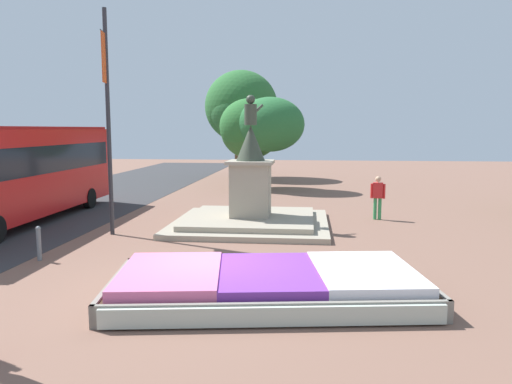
# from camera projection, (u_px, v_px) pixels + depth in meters

# --- Properties ---
(ground_plane) EXTENTS (91.25, 91.25, 0.00)m
(ground_plane) POSITION_uv_depth(u_px,v_px,m) (212.00, 284.00, 11.42)
(ground_plane) COLOR brown
(flower_planter) EXTENTS (6.96, 4.26, 0.62)m
(flower_planter) POSITION_uv_depth(u_px,v_px,m) (268.00, 284.00, 10.48)
(flower_planter) COLOR #38281C
(flower_planter) RESTS_ON ground_plane
(statue_monument) EXTENTS (5.59, 5.59, 4.73)m
(statue_monument) POSITION_uv_depth(u_px,v_px,m) (251.00, 204.00, 18.18)
(statue_monument) COLOR gray
(statue_monument) RESTS_ON ground_plane
(banner_pole) EXTENTS (0.20, 0.72, 7.38)m
(banner_pole) POSITION_uv_depth(u_px,v_px,m) (108.00, 117.00, 16.29)
(banner_pole) COLOR #2D2D33
(banner_pole) RESTS_ON ground_plane
(city_bus) EXTENTS (2.77, 11.78, 3.62)m
(city_bus) POSITION_uv_depth(u_px,v_px,m) (14.00, 169.00, 18.40)
(city_bus) COLOR red
(city_bus) RESTS_ON ground_plane
(pedestrian_near_planter) EXTENTS (0.56, 0.30, 1.71)m
(pedestrian_near_planter) POSITION_uv_depth(u_px,v_px,m) (378.00, 195.00, 19.44)
(pedestrian_near_planter) COLOR #338C4C
(pedestrian_near_planter) RESTS_ON ground_plane
(kerb_bollard_mid_b) EXTENTS (0.13, 0.13, 0.94)m
(kerb_bollard_mid_b) POSITION_uv_depth(u_px,v_px,m) (39.00, 243.00, 13.42)
(kerb_bollard_mid_b) COLOR slate
(kerb_bollard_mid_b) RESTS_ON ground_plane
(park_tree_far_left) EXTENTS (5.01, 4.35, 5.34)m
(park_tree_far_left) POSITION_uv_depth(u_px,v_px,m) (257.00, 127.00, 29.15)
(park_tree_far_left) COLOR brown
(park_tree_far_left) RESTS_ON ground_plane
(park_tree_far_right) EXTENTS (5.19, 5.22, 7.68)m
(park_tree_far_right) POSITION_uv_depth(u_px,v_px,m) (240.00, 108.00, 35.47)
(park_tree_far_right) COLOR brown
(park_tree_far_right) RESTS_ON ground_plane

